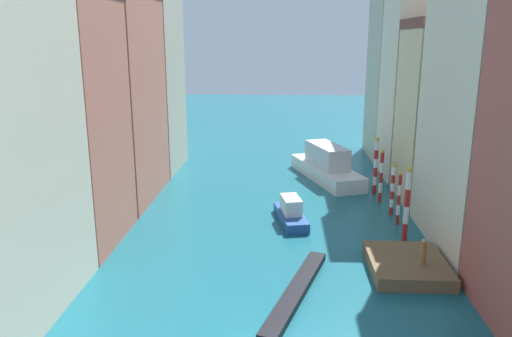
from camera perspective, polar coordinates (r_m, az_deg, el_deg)
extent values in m
plane|color=#196070|center=(44.71, 2.39, -2.38)|extent=(154.00, 154.00, 0.00)
cube|color=#C6705B|center=(33.95, -21.44, 4.60)|extent=(6.84, 7.89, 15.47)
cube|color=#C6705B|center=(42.66, -16.26, 7.37)|extent=(6.84, 10.45, 16.20)
cube|color=#BCB299|center=(52.01, -12.76, 10.42)|extent=(6.84, 8.69, 19.15)
cube|color=beige|center=(34.00, 25.94, 6.85)|extent=(6.84, 10.73, 18.62)
cube|color=beige|center=(43.09, 20.88, 5.39)|extent=(6.84, 7.12, 13.71)
cube|color=brown|center=(42.66, 21.78, 15.04)|extent=(6.98, 7.26, 0.80)
cube|color=beige|center=(50.15, 18.61, 10.91)|extent=(6.84, 7.44, 20.95)
cube|color=#BCB299|center=(58.15, 16.42, 10.44)|extent=(6.84, 8.44, 18.84)
cube|color=brown|center=(30.67, 16.74, -10.44)|extent=(4.28, 5.27, 0.76)
cylinder|color=olive|center=(29.86, 18.41, -9.15)|extent=(0.36, 0.36, 1.26)
sphere|color=tan|center=(29.58, 18.52, -7.80)|extent=(0.26, 0.26, 0.26)
cylinder|color=red|center=(34.94, 16.50, -6.90)|extent=(0.34, 0.34, 1.18)
cylinder|color=white|center=(34.54, 16.64, -5.07)|extent=(0.34, 0.34, 1.18)
cylinder|color=red|center=(34.17, 16.78, -3.20)|extent=(0.34, 0.34, 1.18)
cylinder|color=white|center=(33.84, 16.93, -1.29)|extent=(0.34, 0.34, 1.18)
sphere|color=gold|center=(33.66, 17.02, -0.10)|extent=(0.38, 0.38, 0.38)
cylinder|color=red|center=(37.72, 15.72, -5.60)|extent=(0.24, 0.24, 0.74)
cylinder|color=white|center=(37.47, 15.80, -4.53)|extent=(0.24, 0.24, 0.74)
cylinder|color=red|center=(37.24, 15.88, -3.45)|extent=(0.24, 0.24, 0.74)
cylinder|color=white|center=(37.03, 15.96, -2.36)|extent=(0.24, 0.24, 0.74)
cylinder|color=red|center=(36.83, 16.04, -1.25)|extent=(0.24, 0.24, 0.74)
sphere|color=gold|center=(36.71, 16.09, -0.55)|extent=(0.27, 0.27, 0.27)
cylinder|color=red|center=(39.65, 15.05, -4.65)|extent=(0.29, 0.29, 0.63)
cylinder|color=white|center=(39.45, 15.11, -3.79)|extent=(0.29, 0.29, 0.63)
cylinder|color=red|center=(39.26, 15.17, -2.92)|extent=(0.29, 0.29, 0.63)
cylinder|color=white|center=(39.08, 15.23, -2.04)|extent=(0.29, 0.29, 0.63)
cylinder|color=red|center=(38.91, 15.29, -1.16)|extent=(0.29, 0.29, 0.63)
cylinder|color=white|center=(38.76, 15.35, -0.26)|extent=(0.29, 0.29, 0.63)
sphere|color=gold|center=(38.65, 15.39, 0.35)|extent=(0.32, 0.32, 0.32)
cylinder|color=red|center=(42.38, 13.84, -3.18)|extent=(0.30, 0.30, 0.83)
cylinder|color=white|center=(42.14, 13.91, -2.10)|extent=(0.30, 0.30, 0.83)
cylinder|color=red|center=(41.91, 13.98, -1.01)|extent=(0.30, 0.30, 0.83)
cylinder|color=white|center=(41.70, 14.05, 0.10)|extent=(0.30, 0.30, 0.83)
cylinder|color=red|center=(41.51, 14.12, 1.21)|extent=(0.30, 0.30, 0.83)
sphere|color=gold|center=(41.39, 14.17, 1.93)|extent=(0.33, 0.33, 0.33)
cylinder|color=red|center=(44.62, 13.26, -2.28)|extent=(0.35, 0.35, 0.77)
cylinder|color=white|center=(44.41, 13.31, -1.33)|extent=(0.35, 0.35, 0.77)
cylinder|color=red|center=(44.21, 13.37, -0.38)|extent=(0.35, 0.35, 0.77)
cylinder|color=white|center=(44.02, 13.43, 0.59)|extent=(0.35, 0.35, 0.77)
cylinder|color=red|center=(43.85, 13.49, 1.56)|extent=(0.35, 0.35, 0.77)
cylinder|color=white|center=(43.69, 13.55, 2.55)|extent=(0.35, 0.35, 0.77)
sphere|color=gold|center=(43.58, 13.59, 3.22)|extent=(0.39, 0.39, 0.39)
cube|color=white|center=(48.31, 7.97, -0.41)|extent=(6.56, 11.30, 1.31)
cube|color=silver|center=(47.91, 8.04, 1.50)|extent=(3.97, 6.15, 1.99)
cube|color=black|center=(27.08, 4.59, -13.71)|extent=(3.74, 9.37, 0.42)
cube|color=#234C93|center=(36.93, 3.96, -5.52)|extent=(2.60, 5.41, 0.72)
cube|color=silver|center=(36.62, 3.99, -4.14)|extent=(1.65, 2.51, 1.16)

